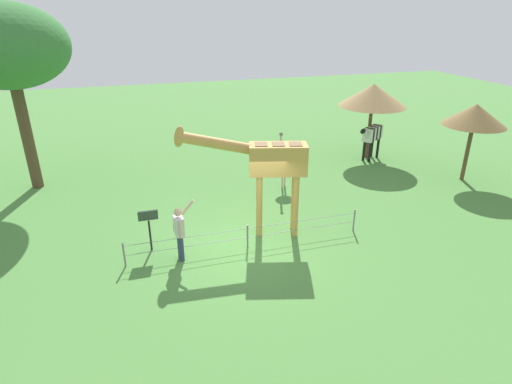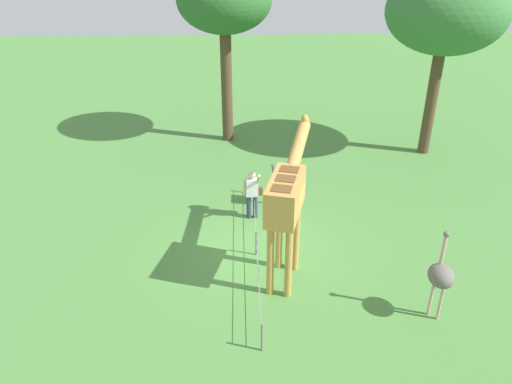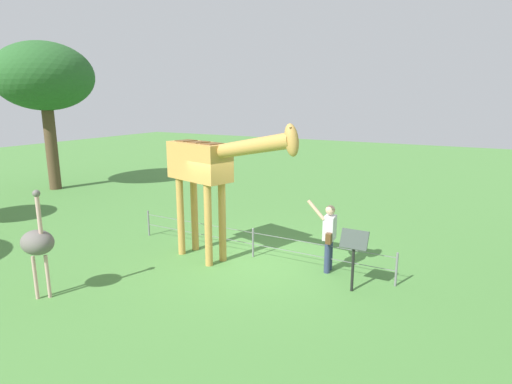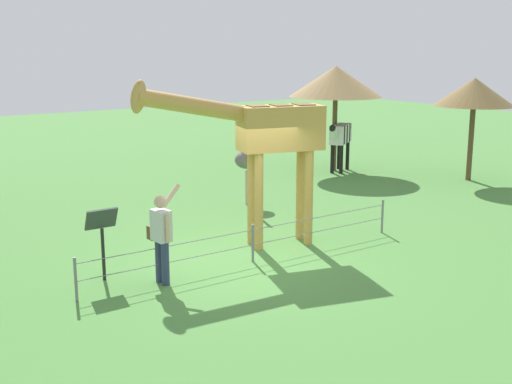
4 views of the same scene
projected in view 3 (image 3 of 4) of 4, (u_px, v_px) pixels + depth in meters
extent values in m
plane|color=#4C843D|center=(249.00, 259.00, 10.45)|extent=(60.00, 60.00, 0.00)
cylinder|color=#C69347|center=(222.00, 222.00, 10.17)|extent=(0.18, 0.18, 2.00)
cylinder|color=#C69347|center=(208.00, 225.00, 9.86)|extent=(0.18, 0.18, 2.00)
cylinder|color=#C69347|center=(194.00, 213.00, 10.92)|extent=(0.18, 0.18, 2.00)
cylinder|color=#C69347|center=(181.00, 216.00, 10.61)|extent=(0.18, 0.18, 2.00)
cube|color=#C69347|center=(199.00, 161.00, 10.07)|extent=(1.82, 1.12, 0.90)
cube|color=brown|center=(212.00, 144.00, 9.63)|extent=(0.46, 0.52, 0.02)
cube|color=brown|center=(199.00, 142.00, 9.97)|extent=(0.46, 0.52, 0.02)
cube|color=brown|center=(186.00, 141.00, 10.31)|extent=(0.46, 0.52, 0.02)
cylinder|color=#C69347|center=(250.00, 147.00, 8.79)|extent=(2.33, 0.92, 0.75)
ellipsoid|color=#C69347|center=(292.00, 140.00, 7.97)|extent=(0.45, 0.35, 0.68)
cylinder|color=brown|center=(293.00, 130.00, 7.99)|extent=(0.05, 0.05, 0.14)
cylinder|color=brown|center=(290.00, 131.00, 7.88)|extent=(0.05, 0.05, 0.14)
cylinder|color=navy|center=(327.00, 257.00, 9.57)|extent=(0.14, 0.14, 0.78)
cylinder|color=navy|center=(330.00, 254.00, 9.75)|extent=(0.14, 0.14, 0.78)
cube|color=silver|center=(330.00, 228.00, 9.51)|extent=(0.27, 0.38, 0.55)
sphere|color=#D8AD8C|center=(330.00, 210.00, 9.42)|extent=(0.22, 0.22, 0.22)
cylinder|color=#D8AD8C|center=(316.00, 210.00, 9.40)|extent=(0.44, 0.11, 0.46)
cylinder|color=#D8AD8C|center=(332.00, 225.00, 9.71)|extent=(0.08, 0.08, 0.50)
cube|color=brown|center=(329.00, 238.00, 9.34)|extent=(0.13, 0.21, 0.24)
cylinder|color=#CC9E93|center=(48.00, 276.00, 8.36)|extent=(0.07, 0.07, 0.90)
cylinder|color=#CC9E93|center=(35.00, 278.00, 8.30)|extent=(0.07, 0.07, 0.90)
ellipsoid|color=#66605B|center=(37.00, 242.00, 8.17)|extent=(0.70, 0.56, 0.49)
cylinder|color=#CC9E93|center=(39.00, 216.00, 7.98)|extent=(0.08, 0.08, 0.80)
sphere|color=#66605B|center=(36.00, 193.00, 7.88)|extent=(0.14, 0.14, 0.14)
cylinder|color=brown|center=(52.00, 148.00, 18.20)|extent=(0.49, 0.49, 3.62)
ellipsoid|color=#285B28|center=(44.00, 76.00, 17.54)|extent=(4.05, 4.05, 2.84)
cylinder|color=black|center=(353.00, 269.00, 8.64)|extent=(0.06, 0.06, 0.95)
cube|color=#333D38|center=(354.00, 239.00, 8.49)|extent=(0.56, 0.21, 0.38)
cylinder|color=slate|center=(149.00, 223.00, 12.19)|extent=(0.05, 0.05, 0.75)
cylinder|color=slate|center=(253.00, 243.00, 10.54)|extent=(0.05, 0.05, 0.75)
cylinder|color=slate|center=(396.00, 270.00, 8.89)|extent=(0.05, 0.05, 0.75)
cube|color=slate|center=(253.00, 233.00, 10.48)|extent=(7.00, 0.01, 0.01)
cube|color=slate|center=(253.00, 244.00, 10.55)|extent=(7.00, 0.01, 0.01)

